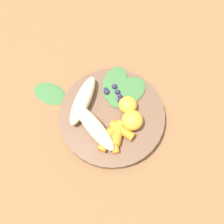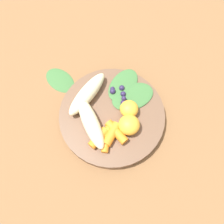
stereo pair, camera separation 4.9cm
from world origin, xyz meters
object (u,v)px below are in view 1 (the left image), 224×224
(bowl, at_px, (112,116))
(kale_leaf_stray, at_px, (50,93))
(banana_peeled_left, at_px, (95,128))
(banana_peeled_right, at_px, (83,100))
(orange_segment_near, at_px, (128,105))

(bowl, height_order, kale_leaf_stray, bowl)
(banana_peeled_left, height_order, kale_leaf_stray, banana_peeled_left)
(banana_peeled_right, distance_m, kale_leaf_stray, 0.10)
(orange_segment_near, bearing_deg, banana_peeled_left, -109.94)
(banana_peeled_left, relative_size, banana_peeled_right, 1.00)
(banana_peeled_right, relative_size, kale_leaf_stray, 1.45)
(bowl, xyz_separation_m, orange_segment_near, (0.02, 0.03, 0.03))
(bowl, distance_m, banana_peeled_left, 0.06)
(banana_peeled_left, height_order, orange_segment_near, banana_peeled_left)
(bowl, distance_m, kale_leaf_stray, 0.16)
(banana_peeled_right, xyz_separation_m, kale_leaf_stray, (-0.09, -0.02, -0.04))
(bowl, distance_m, orange_segment_near, 0.05)
(banana_peeled_right, height_order, kale_leaf_stray, banana_peeled_right)
(banana_peeled_right, xyz_separation_m, orange_segment_near, (0.09, 0.04, -0.00))
(banana_peeled_left, xyz_separation_m, banana_peeled_right, (-0.06, 0.04, 0.00))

